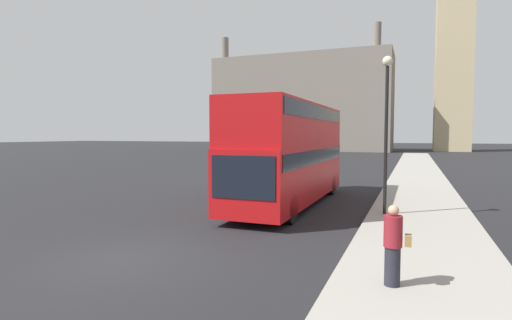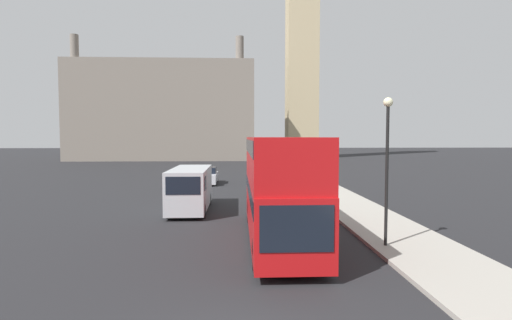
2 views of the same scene
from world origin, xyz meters
name	(u,v)px [view 2 (image 2 of 2)]	position (x,y,z in m)	size (l,w,h in m)	color
building_block_distant	(164,112)	(-14.19, 69.27, 9.08)	(33.83, 11.88, 22.08)	slate
red_double_decker_bus	(279,183)	(1.60, 8.80, 2.39)	(2.47, 10.24, 4.29)	#B71114
white_van	(190,188)	(-2.87, 15.63, 1.34)	(2.09, 6.15, 2.49)	#B2B7BC
street_lamp	(387,149)	(5.57, 7.39, 3.86)	(0.36, 0.36, 5.64)	black
parked_sedan	(207,176)	(-2.96, 29.14, 0.70)	(1.83, 4.40, 1.54)	silver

